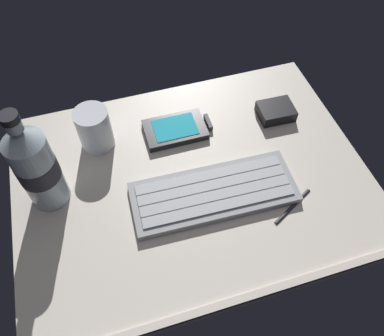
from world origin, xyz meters
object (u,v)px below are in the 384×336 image
at_px(keyboard, 214,193).
at_px(water_bottle, 36,166).
at_px(handheld_device, 178,129).
at_px(charger_block, 276,111).
at_px(stylus_pen, 293,206).
at_px(juice_cup, 95,130).

relative_size(keyboard, water_bottle, 1.41).
bearing_deg(handheld_device, water_bottle, -162.65).
relative_size(keyboard, charger_block, 4.20).
bearing_deg(charger_block, handheld_device, 175.33).
xyz_separation_m(handheld_device, stylus_pen, (0.14, -0.22, -0.00)).
height_order(handheld_device, charger_block, charger_block).
relative_size(handheld_device, juice_cup, 1.51).
xyz_separation_m(water_bottle, charger_block, (0.46, 0.06, -0.08)).
height_order(keyboard, juice_cup, juice_cup).
relative_size(charger_block, stylus_pen, 0.74).
xyz_separation_m(keyboard, juice_cup, (-0.18, 0.18, 0.03)).
distance_m(water_bottle, stylus_pen, 0.43).
bearing_deg(handheld_device, keyboard, -83.27).
distance_m(handheld_device, water_bottle, 0.28).
distance_m(keyboard, water_bottle, 0.30).
height_order(juice_cup, stylus_pen, juice_cup).
xyz_separation_m(water_bottle, stylus_pen, (0.40, -0.15, -0.09)).
bearing_deg(stylus_pen, charger_block, 46.33).
bearing_deg(keyboard, juice_cup, 134.76).
bearing_deg(charger_block, juice_cup, 174.87).
distance_m(handheld_device, stylus_pen, 0.27).
height_order(charger_block, stylus_pen, charger_block).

